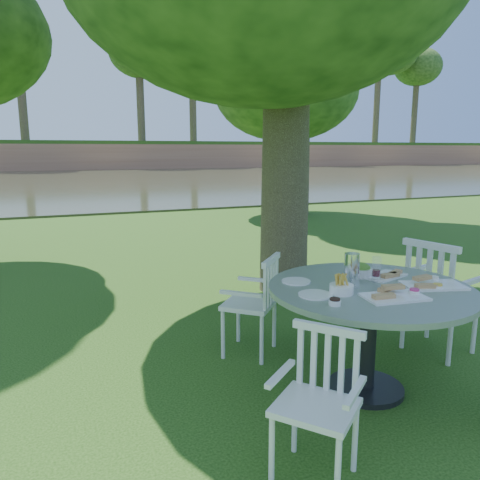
% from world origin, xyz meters
% --- Properties ---
extents(ground, '(140.00, 140.00, 0.00)m').
position_xyz_m(ground, '(0.00, 0.00, 0.00)').
color(ground, '#173B0C').
rests_on(ground, ground).
extents(table, '(1.47, 1.47, 0.81)m').
position_xyz_m(table, '(0.29, -1.58, 0.66)').
color(table, black).
rests_on(table, ground).
extents(chair_ne, '(0.59, 0.62, 1.01)m').
position_xyz_m(chair_ne, '(1.23, -1.26, 0.60)').
color(chair_ne, silver).
rests_on(chair_ne, ground).
extents(chair_nw, '(0.61, 0.61, 0.88)m').
position_xyz_m(chair_nw, '(-0.19, -0.69, 0.52)').
color(chair_nw, silver).
rests_on(chair_nw, ground).
extents(chair_sw, '(0.56, 0.56, 0.82)m').
position_xyz_m(chair_sw, '(-0.50, -2.20, 0.48)').
color(chair_sw, silver).
rests_on(chair_sw, ground).
extents(tableware, '(1.25, 0.84, 0.22)m').
position_xyz_m(tableware, '(0.30, -1.54, 0.85)').
color(tableware, white).
rests_on(tableware, table).
extents(river, '(100.00, 28.00, 0.12)m').
position_xyz_m(river, '(0.00, 23.00, 0.00)').
color(river, '#2F311D').
rests_on(river, ground).
extents(far_bank, '(100.00, 18.00, 15.20)m').
position_xyz_m(far_bank, '(0.28, 41.12, 7.25)').
color(far_bank, '#9B6248').
rests_on(far_bank, ground).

